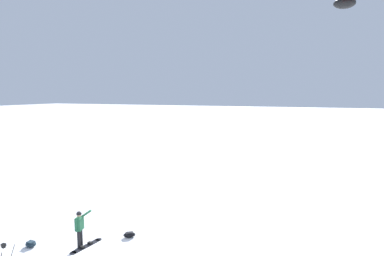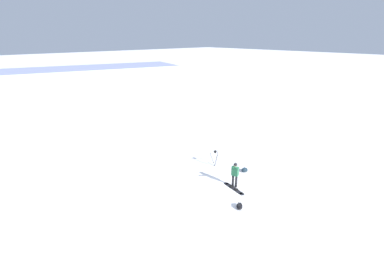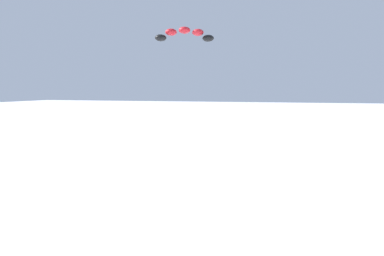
# 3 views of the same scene
# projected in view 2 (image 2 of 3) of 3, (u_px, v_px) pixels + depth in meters

# --- Properties ---
(ground_plane) EXTENTS (300.00, 300.00, 0.00)m
(ground_plane) POSITION_uv_depth(u_px,v_px,m) (225.00, 187.00, 17.02)
(ground_plane) COLOR white
(snowboarder) EXTENTS (0.60, 0.62, 1.67)m
(snowboarder) POSITION_uv_depth(u_px,v_px,m) (235.00, 172.00, 16.72)
(snowboarder) COLOR black
(snowboarder) RESTS_ON ground_plane
(snowboard) EXTENTS (1.72, 0.51, 0.10)m
(snowboard) POSITION_uv_depth(u_px,v_px,m) (234.00, 188.00, 16.81)
(snowboard) COLOR black
(snowboard) RESTS_ON ground_plane
(gear_bag_large) EXTENTS (0.60, 0.64, 0.24)m
(gear_bag_large) POSITION_uv_depth(u_px,v_px,m) (239.00, 206.00, 14.90)
(gear_bag_large) COLOR black
(gear_bag_large) RESTS_ON ground_plane
(camera_tripod) EXTENTS (0.68, 0.65, 1.22)m
(camera_tripod) POSITION_uv_depth(u_px,v_px,m) (215.00, 155.00, 19.45)
(camera_tripod) COLOR #262628
(camera_tripod) RESTS_ON ground_plane
(gear_bag_small) EXTENTS (0.40, 0.50, 0.24)m
(gear_bag_small) POSITION_uv_depth(u_px,v_px,m) (244.00, 170.00, 18.89)
(gear_bag_small) COLOR #192833
(gear_bag_small) RESTS_ON ground_plane
(distant_ridge) EXTENTS (21.92, 41.48, 2.09)m
(distant_ridge) POSITION_uv_depth(u_px,v_px,m) (90.00, 72.00, 62.28)
(distant_ridge) COLOR #939CD0
(distant_ridge) RESTS_ON ground_plane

